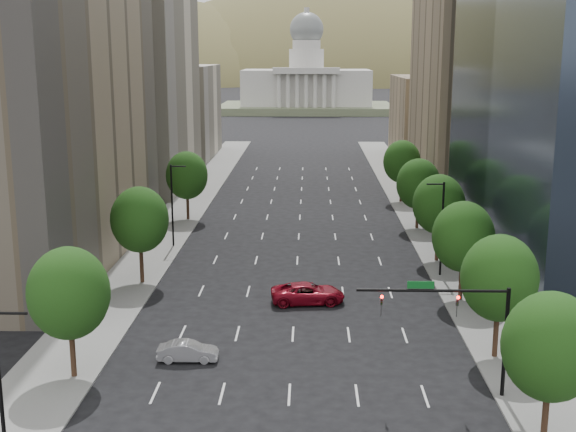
# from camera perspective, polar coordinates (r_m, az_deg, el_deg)

# --- Properties ---
(sidewalk_left) EXTENTS (6.00, 200.00, 0.15)m
(sidewalk_left) POSITION_cam_1_polar(r_m,az_deg,el_deg) (76.85, -10.93, -3.23)
(sidewalk_left) COLOR slate
(sidewalk_left) RESTS_ON ground
(sidewalk_right) EXTENTS (6.00, 200.00, 0.15)m
(sidewalk_right) POSITION_cam_1_polar(r_m,az_deg,el_deg) (76.39, 12.45, -3.40)
(sidewalk_right) COLOR slate
(sidewalk_right) RESTS_ON ground
(midrise_cream_left) EXTENTS (14.00, 30.00, 35.00)m
(midrise_cream_left) POSITION_cam_1_polar(r_m,az_deg,el_deg) (118.12, -11.34, 10.77)
(midrise_cream_left) COLOR beige
(midrise_cream_left) RESTS_ON ground
(filler_left) EXTENTS (14.00, 26.00, 18.00)m
(filler_left) POSITION_cam_1_polar(r_m,az_deg,el_deg) (150.89, -8.41, 7.97)
(filler_left) COLOR beige
(filler_left) RESTS_ON ground
(parking_tan_right) EXTENTS (14.00, 30.00, 30.00)m
(parking_tan_right) POSITION_cam_1_polar(r_m,az_deg,el_deg) (114.80, 13.83, 9.36)
(parking_tan_right) COLOR #8C7759
(parking_tan_right) RESTS_ON ground
(filler_right) EXTENTS (14.00, 26.00, 16.00)m
(filler_right) POSITION_cam_1_polar(r_m,az_deg,el_deg) (147.64, 11.04, 7.39)
(filler_right) COLOR #8C7759
(filler_right) RESTS_ON ground
(tree_right_0) EXTENTS (5.20, 5.20, 8.39)m
(tree_right_0) POSITION_cam_1_polar(r_m,az_deg,el_deg) (42.18, 19.57, -9.45)
(tree_right_0) COLOR #382316
(tree_right_0) RESTS_ON ground
(tree_right_1) EXTENTS (5.20, 5.20, 8.75)m
(tree_right_1) POSITION_cam_1_polar(r_m,az_deg,el_deg) (52.02, 15.95, -4.62)
(tree_right_1) COLOR #382316
(tree_right_1) RESTS_ON ground
(tree_right_2) EXTENTS (5.20, 5.20, 8.61)m
(tree_right_2) POSITION_cam_1_polar(r_m,az_deg,el_deg) (63.33, 13.33, -1.56)
(tree_right_2) COLOR #382316
(tree_right_2) RESTS_ON ground
(tree_right_3) EXTENTS (5.20, 5.20, 8.89)m
(tree_right_3) POSITION_cam_1_polar(r_m,az_deg,el_deg) (74.76, 11.53, 0.89)
(tree_right_3) COLOR #382316
(tree_right_3) RESTS_ON ground
(tree_right_4) EXTENTS (5.20, 5.20, 8.46)m
(tree_right_4) POSITION_cam_1_polar(r_m,az_deg,el_deg) (88.42, 10.00, 2.45)
(tree_right_4) COLOR #382316
(tree_right_4) RESTS_ON ground
(tree_right_5) EXTENTS (5.20, 5.20, 8.75)m
(tree_right_5) POSITION_cam_1_polar(r_m,az_deg,el_deg) (104.03, 8.76, 4.15)
(tree_right_5) COLOR #382316
(tree_right_5) RESTS_ON ground
(tree_left_0) EXTENTS (5.20, 5.20, 8.75)m
(tree_left_0) POSITION_cam_1_polar(r_m,az_deg,el_deg) (48.99, -16.51, -5.72)
(tree_left_0) COLOR #382316
(tree_left_0) RESTS_ON ground
(tree_left_1) EXTENTS (5.20, 5.20, 8.97)m
(tree_left_1) POSITION_cam_1_polar(r_m,az_deg,el_deg) (67.53, -11.34, -0.28)
(tree_left_1) COLOR #382316
(tree_left_1) RESTS_ON ground
(tree_left_2) EXTENTS (5.20, 5.20, 8.68)m
(tree_left_2) POSITION_cam_1_polar(r_m,az_deg,el_deg) (92.63, -7.79, 3.11)
(tree_left_2) COLOR #382316
(tree_left_2) RESTS_ON ground
(streetlight_rn) EXTENTS (1.70, 0.20, 9.00)m
(streetlight_rn) POSITION_cam_1_polar(r_m,az_deg,el_deg) (70.07, 11.72, -0.77)
(streetlight_rn) COLOR black
(streetlight_rn) RESTS_ON ground
(streetlight_ls) EXTENTS (1.70, 0.20, 9.00)m
(streetlight_ls) POSITION_cam_1_polar(r_m,az_deg,el_deg) (38.68, -21.17, -12.50)
(streetlight_ls) COLOR black
(streetlight_ls) RESTS_ON ground
(streetlight_ln) EXTENTS (1.70, 0.20, 9.00)m
(streetlight_ln) POSITION_cam_1_polar(r_m,az_deg,el_deg) (80.09, -8.87, 1.00)
(streetlight_ln) COLOR black
(streetlight_ln) RESTS_ON ground
(traffic_signal) EXTENTS (9.12, 0.40, 7.38)m
(traffic_signal) POSITION_cam_1_polar(r_m,az_deg,el_deg) (45.87, 13.49, -7.56)
(traffic_signal) COLOR black
(traffic_signal) RESTS_ON ground
(capitol) EXTENTS (60.00, 40.00, 35.20)m
(capitol) POSITION_cam_1_polar(r_m,az_deg,el_deg) (262.13, 1.42, 9.89)
(capitol) COLOR #596647
(capitol) RESTS_ON ground
(foothills) EXTENTS (720.00, 413.00, 263.00)m
(foothills) POSITION_cam_1_polar(r_m,az_deg,el_deg) (615.24, 4.80, 7.05)
(foothills) COLOR brown
(foothills) RESTS_ON ground
(car_silver) EXTENTS (4.16, 1.52, 1.36)m
(car_silver) POSITION_cam_1_polar(r_m,az_deg,el_deg) (51.79, -7.71, -10.28)
(car_silver) COLOR #A4A4A9
(car_silver) RESTS_ON ground
(car_red_far) EXTENTS (6.46, 3.53, 1.72)m
(car_red_far) POSITION_cam_1_polar(r_m,az_deg,el_deg) (62.47, 1.54, -5.95)
(car_red_far) COLOR maroon
(car_red_far) RESTS_ON ground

